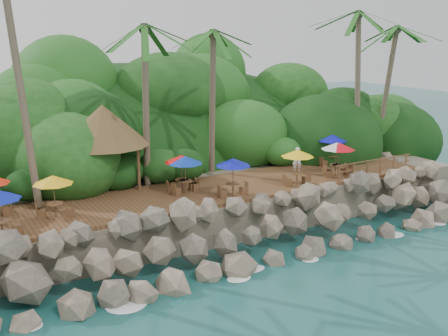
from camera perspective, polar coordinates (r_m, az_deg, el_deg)
ground at (r=26.03m, az=6.78°, el=-10.13°), size 140.00×140.00×0.00m
land_base at (r=38.90m, az=-7.44°, el=-0.20°), size 32.00×25.20×2.10m
jungle_hill at (r=45.96m, az=-11.06°, el=0.57°), size 44.80×28.00×15.40m
seawall at (r=27.08m, az=4.29°, el=-6.44°), size 29.00×4.00×2.30m
terrace at (r=29.94m, az=0.00°, el=-2.23°), size 26.00×5.00×0.20m
jungle_foliage at (r=38.29m, az=-6.80°, el=-2.04°), size 44.00×16.00×12.00m
foam_line at (r=26.23m, az=6.38°, el=-9.85°), size 25.20×0.80×0.06m
palms at (r=30.96m, az=-2.27°, el=16.59°), size 34.10×6.88×13.20m
palapa at (r=29.87m, az=-12.69°, el=4.46°), size 5.04×5.04×4.60m
dining_clusters at (r=29.14m, az=0.24°, el=0.93°), size 24.47×4.67×2.02m
railing at (r=33.42m, az=15.61°, el=0.25°), size 6.10×0.10×1.00m
waiter at (r=33.08m, az=7.74°, el=0.86°), size 0.69×0.59×1.59m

